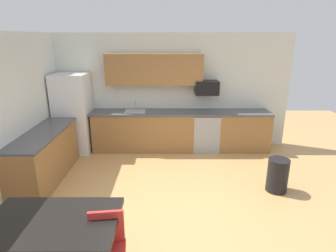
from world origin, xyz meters
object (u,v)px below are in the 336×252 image
at_px(oven_range, 206,131).
at_px(microwave, 207,88).
at_px(dining_table, 53,225).
at_px(chair_near_table, 107,245).
at_px(refrigerator, 74,113).
at_px(trash_bin, 278,175).

distance_m(oven_range, microwave, 1.03).
bearing_deg(dining_table, chair_near_table, -6.80).
bearing_deg(chair_near_table, microwave, 68.90).
bearing_deg(refrigerator, dining_table, -75.68).
bearing_deg(trash_bin, chair_near_table, -142.49).
relative_size(refrigerator, oven_range, 2.01).
xyz_separation_m(refrigerator, microwave, (3.09, 0.18, 0.57)).
bearing_deg(refrigerator, trash_bin, -24.32).
xyz_separation_m(refrigerator, oven_range, (3.09, 0.08, -0.46)).
distance_m(oven_range, dining_table, 4.40).
relative_size(chair_near_table, trash_bin, 1.42).
height_order(microwave, dining_table, microwave).
height_order(oven_range, dining_table, oven_range).
bearing_deg(dining_table, refrigerator, 104.32).
distance_m(dining_table, chair_near_table, 0.62).
relative_size(dining_table, chair_near_table, 1.65).
bearing_deg(dining_table, oven_range, 61.03).
bearing_deg(oven_range, refrigerator, -178.52).
relative_size(refrigerator, trash_bin, 3.04).
bearing_deg(trash_bin, oven_range, 117.83).
xyz_separation_m(refrigerator, trash_bin, (4.11, -1.86, -0.61)).
xyz_separation_m(oven_range, dining_table, (-2.13, -3.84, 0.25)).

